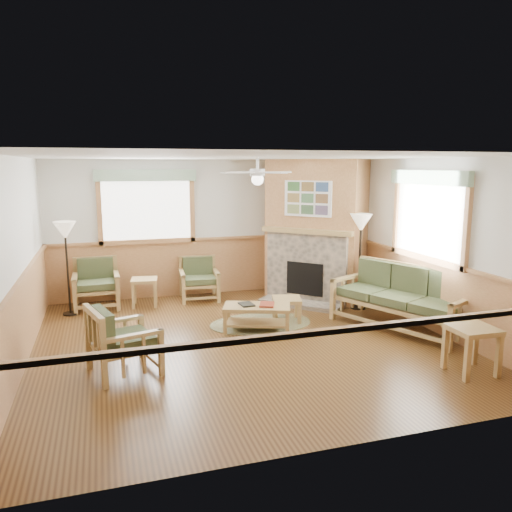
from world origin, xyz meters
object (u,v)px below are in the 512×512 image
object	(u,v)px
sofa	(401,298)
floor_lamp_right	(360,262)
end_table_sofa	(472,350)
armchair_back_right	(199,279)
armchair_left	(124,339)
armchair_back_left	(96,284)
end_table_chairs	(145,292)
floor_lamp_left	(68,268)
coffee_table	(257,318)
footstool	(287,310)

from	to	relation	value
sofa	floor_lamp_right	bearing A→B (deg)	158.73
end_table_sofa	armchair_back_right	bearing A→B (deg)	120.02
armchair_left	armchair_back_left	bearing A→B (deg)	-9.26
end_table_chairs	floor_lamp_left	xyz separation A→B (m)	(-1.30, -0.17, 0.56)
end_table_chairs	floor_lamp_left	size ratio (longest dim) A/B	0.32
armchair_back_left	floor_lamp_left	distance (m)	0.68
armchair_left	coffee_table	bearing A→B (deg)	-78.87
armchair_left	floor_lamp_left	bearing A→B (deg)	0.17
footstool	floor_lamp_left	bearing A→B (deg)	156.87
sofa	floor_lamp_left	bearing A→B (deg)	-139.93
end_table_chairs	footstool	xyz separation A→B (m)	(2.19, -1.66, -0.06)
sofa	armchair_back_left	size ratio (longest dim) A/B	2.42
floor_lamp_left	floor_lamp_right	distance (m)	5.15
sofa	armchair_back_right	xyz separation A→B (m)	(-2.74, 2.70, -0.09)
armchair_back_right	coffee_table	world-z (taller)	armchair_back_right
sofa	floor_lamp_right	size ratio (longest dim) A/B	1.24
end_table_sofa	floor_lamp_left	xyz separation A→B (m)	(-4.96, 4.17, 0.52)
coffee_table	floor_lamp_left	world-z (taller)	floor_lamp_left
coffee_table	footstool	bearing A→B (deg)	47.73
floor_lamp_left	armchair_back_left	bearing A→B (deg)	36.10
coffee_table	end_table_chairs	distance (m)	2.53
end_table_sofa	floor_lamp_left	size ratio (longest dim) A/B	0.37
floor_lamp_right	sofa	bearing A→B (deg)	-86.31
armchair_back_left	coffee_table	world-z (taller)	armchair_back_left
floor_lamp_right	end_table_chairs	bearing A→B (deg)	160.33
coffee_table	armchair_back_left	bearing A→B (deg)	159.04
armchair_back_left	floor_lamp_right	distance (m)	4.82
armchair_back_right	footstool	world-z (taller)	armchair_back_right
end_table_sofa	floor_lamp_left	world-z (taller)	floor_lamp_left
footstool	floor_lamp_left	size ratio (longest dim) A/B	0.28
floor_lamp_left	end_table_chairs	bearing A→B (deg)	7.43
armchair_back_right	floor_lamp_right	distance (m)	3.08
coffee_table	end_table_sofa	distance (m)	3.15
sofa	coffee_table	bearing A→B (deg)	-129.15
armchair_back_left	coffee_table	xyz separation A→B (m)	(2.42, -2.14, -0.24)
sofa	end_table_chairs	xyz separation A→B (m)	(-3.80, 2.55, -0.24)
end_table_sofa	floor_lamp_right	distance (m)	3.06
coffee_table	floor_lamp_right	size ratio (longest dim) A/B	0.59
armchair_back_left	end_table_sofa	xyz separation A→B (m)	(4.51, -4.50, -0.15)
floor_lamp_left	sofa	bearing A→B (deg)	-24.97
coffee_table	footstool	xyz separation A→B (m)	(0.62, 0.32, -0.00)
sofa	coffee_table	size ratio (longest dim) A/B	2.09
sofa	footstool	bearing A→B (deg)	-143.76
armchair_back_left	footstool	world-z (taller)	armchair_back_left
armchair_back_left	end_table_sofa	bearing A→B (deg)	-45.49
end_table_sofa	footstool	size ratio (longest dim) A/B	1.30
footstool	armchair_back_left	bearing A→B (deg)	149.08
floor_lamp_left	armchair_back_right	bearing A→B (deg)	7.94
floor_lamp_right	armchair_left	bearing A→B (deg)	-158.14
end_table_chairs	end_table_sofa	bearing A→B (deg)	-49.86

